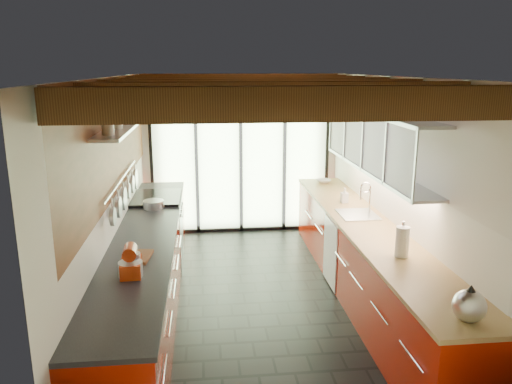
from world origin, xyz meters
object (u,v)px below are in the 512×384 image
at_px(soap_bottle, 345,195).
at_px(stand_mixer, 131,262).
at_px(kettle, 469,304).
at_px(paper_towel, 402,242).
at_px(bowl, 323,181).

bearing_deg(soap_bottle, stand_mixer, -139.93).
xyz_separation_m(kettle, paper_towel, (-0.00, 1.25, 0.02)).
relative_size(stand_mixer, kettle, 1.05).
bearing_deg(kettle, bowl, 90.00).
distance_m(stand_mixer, soap_bottle, 3.32).
height_order(kettle, bowl, kettle).
bearing_deg(kettle, paper_towel, 90.00).
relative_size(soap_bottle, bowl, 0.93).
height_order(kettle, paper_towel, paper_towel).
bearing_deg(stand_mixer, bowl, 52.68).
height_order(paper_towel, soap_bottle, paper_towel).
height_order(kettle, soap_bottle, kettle).
height_order(stand_mixer, paper_towel, paper_towel).
relative_size(stand_mixer, soap_bottle, 1.55).
height_order(soap_bottle, bowl, soap_bottle).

